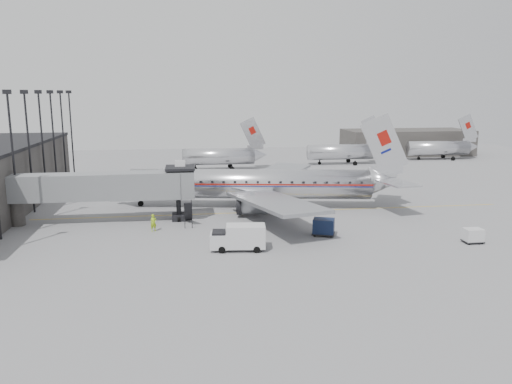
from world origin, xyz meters
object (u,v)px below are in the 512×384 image
airliner (256,184)px  baggage_cart_white (473,235)px  service_van (239,237)px  ramp_worker (153,223)px  baggage_cart_navy (324,227)px

airliner → baggage_cart_white: airliner is taller
service_van → airliner: bearing=82.8°
ramp_worker → service_van: bearing=-63.8°
baggage_cart_navy → ramp_worker: ramp_worker is taller
airliner → baggage_cart_white: size_ratio=20.71×
airliner → baggage_cart_navy: (5.23, -14.12, -2.17)m
service_van → baggage_cart_navy: 10.20m
baggage_cart_navy → ramp_worker: (-18.00, 4.13, 0.00)m
service_van → ramp_worker: 11.61m
baggage_cart_navy → baggage_cart_white: bearing=3.4°
airliner → baggage_cart_white: (19.46, -18.87, -2.34)m
baggage_cart_navy → ramp_worker: 18.47m
airliner → baggage_cart_white: bearing=-34.3°
baggage_cart_navy → baggage_cart_white: (14.23, -4.74, -0.17)m
airliner → service_van: airliner is taller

